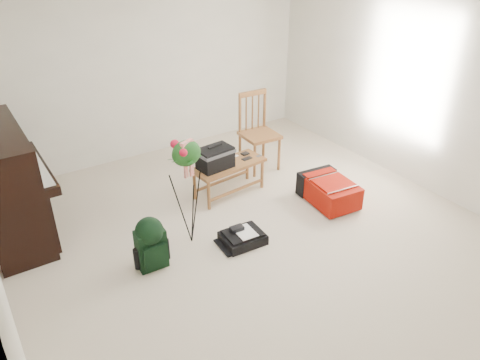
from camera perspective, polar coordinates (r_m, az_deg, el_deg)
floor at (r=5.22m, az=2.30°, el=-7.30°), size 5.00×5.50×0.01m
ceiling at (r=4.24m, az=3.00°, el=21.01°), size 5.00×5.50×0.01m
wall_back at (r=6.88m, az=-11.16°, el=13.02°), size 5.00×0.04×2.50m
wall_right at (r=6.30m, az=21.78°, el=10.01°), size 0.04×5.50×2.50m
piano at (r=5.59m, az=-26.53°, el=-0.72°), size 0.71×1.50×1.25m
bench at (r=5.76m, az=-2.57°, el=2.51°), size 0.98×0.47×0.73m
dining_chair at (r=6.50m, az=2.22°, el=5.80°), size 0.49×0.49×1.08m
red_suitcase at (r=5.93m, az=10.45°, el=-1.06°), size 0.56×0.77×0.31m
black_duffel at (r=5.14m, az=0.33°, el=-6.98°), size 0.47×0.39×0.19m
green_backpack at (r=4.75m, az=-10.84°, el=-7.32°), size 0.30×0.28×0.58m
flower_stand at (r=4.89m, az=-6.25°, el=-1.66°), size 0.50×0.50×1.25m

